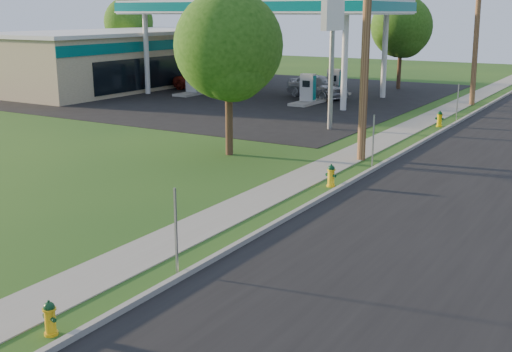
{
  "coord_description": "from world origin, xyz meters",
  "views": [
    {
      "loc": [
        8.63,
        -6.26,
        5.69
      ],
      "look_at": [
        0.0,
        8.0,
        1.4
      ],
      "focal_mm": 45.0,
      "sensor_mm": 36.0,
      "label": 1
    }
  ],
  "objects_px": {
    "car_red": "(206,81)",
    "tree_verge": "(229,50)",
    "tree_lot": "(402,29)",
    "price_pylon": "(333,17)",
    "utility_pole_mid": "(366,32)",
    "fuel_pump_se": "(334,86)",
    "hydrant_mid": "(331,176)",
    "car_silver": "(317,86)",
    "tree_back": "(129,24)",
    "hydrant_near": "(50,318)",
    "utility_pole_far": "(477,26)",
    "fuel_pump_sw": "(225,79)",
    "fuel_pump_nw": "(193,84)",
    "hydrant_far": "(440,119)",
    "fuel_pump_ne": "(308,93)"
  },
  "relations": [
    {
      "from": "utility_pole_mid",
      "to": "tree_lot",
      "type": "xyz_separation_m",
      "value": [
        -6.63,
        23.81,
        -0.54
      ]
    },
    {
      "from": "utility_pole_mid",
      "to": "hydrant_near",
      "type": "relative_size",
      "value": 14.47
    },
    {
      "from": "fuel_pump_se",
      "to": "car_red",
      "type": "xyz_separation_m",
      "value": [
        -9.88,
        -1.2,
        -0.05
      ]
    },
    {
      "from": "hydrant_near",
      "to": "car_red",
      "type": "relative_size",
      "value": 0.14
    },
    {
      "from": "fuel_pump_se",
      "to": "tree_verge",
      "type": "height_order",
      "value": "tree_verge"
    },
    {
      "from": "fuel_pump_nw",
      "to": "fuel_pump_ne",
      "type": "height_order",
      "value": "same"
    },
    {
      "from": "tree_lot",
      "to": "fuel_pump_sw",
      "type": "bearing_deg",
      "value": -148.84
    },
    {
      "from": "fuel_pump_nw",
      "to": "fuel_pump_ne",
      "type": "distance_m",
      "value": 9.0
    },
    {
      "from": "hydrant_near",
      "to": "tree_lot",
      "type": "bearing_deg",
      "value": 100.25
    },
    {
      "from": "fuel_pump_ne",
      "to": "hydrant_near",
      "type": "xyz_separation_m",
      "value": [
        9.5,
        -29.17,
        -0.39
      ]
    },
    {
      "from": "tree_lot",
      "to": "car_red",
      "type": "height_order",
      "value": "tree_lot"
    },
    {
      "from": "fuel_pump_sw",
      "to": "hydrant_far",
      "type": "distance_m",
      "value": 20.04
    },
    {
      "from": "fuel_pump_nw",
      "to": "hydrant_mid",
      "type": "bearing_deg",
      "value": -42.92
    },
    {
      "from": "utility_pole_far",
      "to": "tree_back",
      "type": "distance_m",
      "value": 34.2
    },
    {
      "from": "tree_lot",
      "to": "hydrant_far",
      "type": "height_order",
      "value": "tree_lot"
    },
    {
      "from": "fuel_pump_sw",
      "to": "tree_back",
      "type": "distance_m",
      "value": 17.71
    },
    {
      "from": "utility_pole_far",
      "to": "fuel_pump_ne",
      "type": "relative_size",
      "value": 2.97
    },
    {
      "from": "fuel_pump_nw",
      "to": "fuel_pump_se",
      "type": "bearing_deg",
      "value": 23.96
    },
    {
      "from": "utility_pole_mid",
      "to": "tree_back",
      "type": "xyz_separation_m",
      "value": [
        -33.64,
        24.16,
        -0.42
      ]
    },
    {
      "from": "price_pylon",
      "to": "car_red",
      "type": "bearing_deg",
      "value": 145.32
    },
    {
      "from": "fuel_pump_sw",
      "to": "hydrant_mid",
      "type": "height_order",
      "value": "fuel_pump_sw"
    },
    {
      "from": "utility_pole_far",
      "to": "car_silver",
      "type": "xyz_separation_m",
      "value": [
        -9.69,
        -2.02,
        -3.99
      ]
    },
    {
      "from": "utility_pole_mid",
      "to": "tree_back",
      "type": "distance_m",
      "value": 41.42
    },
    {
      "from": "fuel_pump_se",
      "to": "hydrant_near",
      "type": "xyz_separation_m",
      "value": [
        9.5,
        -33.17,
        -0.39
      ]
    },
    {
      "from": "price_pylon",
      "to": "car_silver",
      "type": "relative_size",
      "value": 1.43
    },
    {
      "from": "hydrant_far",
      "to": "price_pylon",
      "type": "bearing_deg",
      "value": -140.61
    },
    {
      "from": "utility_pole_far",
      "to": "fuel_pump_nw",
      "type": "height_order",
      "value": "utility_pole_far"
    },
    {
      "from": "utility_pole_far",
      "to": "tree_back",
      "type": "xyz_separation_m",
      "value": [
        -33.64,
        6.16,
        -0.27
      ]
    },
    {
      "from": "tree_lot",
      "to": "hydrant_far",
      "type": "bearing_deg",
      "value": -64.01
    },
    {
      "from": "hydrant_far",
      "to": "car_red",
      "type": "relative_size",
      "value": 0.17
    },
    {
      "from": "utility_pole_mid",
      "to": "hydrant_mid",
      "type": "relative_size",
      "value": 12.72
    },
    {
      "from": "tree_lot",
      "to": "price_pylon",
      "type": "bearing_deg",
      "value": -81.51
    },
    {
      "from": "fuel_pump_ne",
      "to": "hydrant_mid",
      "type": "height_order",
      "value": "fuel_pump_ne"
    },
    {
      "from": "utility_pole_far",
      "to": "price_pylon",
      "type": "xyz_separation_m",
      "value": [
        -3.9,
        -12.5,
        0.63
      ]
    },
    {
      "from": "utility_pole_far",
      "to": "tree_lot",
      "type": "xyz_separation_m",
      "value": [
        -6.63,
        5.81,
        -0.39
      ]
    },
    {
      "from": "utility_pole_mid",
      "to": "car_silver",
      "type": "relative_size",
      "value": 2.05
    },
    {
      "from": "hydrant_mid",
      "to": "fuel_pump_se",
      "type": "bearing_deg",
      "value": 114.2
    },
    {
      "from": "fuel_pump_ne",
      "to": "car_silver",
      "type": "distance_m",
      "value": 3.08
    },
    {
      "from": "utility_pole_mid",
      "to": "hydrant_near",
      "type": "xyz_separation_m",
      "value": [
        0.6,
        -16.17,
        -4.62
      ]
    },
    {
      "from": "utility_pole_far",
      "to": "hydrant_near",
      "type": "bearing_deg",
      "value": -89.0
    },
    {
      "from": "fuel_pump_se",
      "to": "hydrant_near",
      "type": "height_order",
      "value": "fuel_pump_se"
    },
    {
      "from": "tree_lot",
      "to": "tree_back",
      "type": "relative_size",
      "value": 0.97
    },
    {
      "from": "car_red",
      "to": "tree_verge",
      "type": "bearing_deg",
      "value": -146.69
    },
    {
      "from": "fuel_pump_sw",
      "to": "car_silver",
      "type": "xyz_separation_m",
      "value": [
        8.21,
        -1.02,
        0.09
      ]
    },
    {
      "from": "fuel_pump_nw",
      "to": "fuel_pump_ne",
      "type": "xyz_separation_m",
      "value": [
        9.0,
        0.0,
        0.0
      ]
    },
    {
      "from": "hydrant_mid",
      "to": "car_red",
      "type": "height_order",
      "value": "car_red"
    },
    {
      "from": "utility_pole_far",
      "to": "price_pylon",
      "type": "height_order",
      "value": "utility_pole_far"
    },
    {
      "from": "fuel_pump_nw",
      "to": "fuel_pump_se",
      "type": "relative_size",
      "value": 1.0
    },
    {
      "from": "utility_pole_mid",
      "to": "fuel_pump_nw",
      "type": "bearing_deg",
      "value": 144.01
    },
    {
      "from": "fuel_pump_ne",
      "to": "car_silver",
      "type": "bearing_deg",
      "value": 104.76
    }
  ]
}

